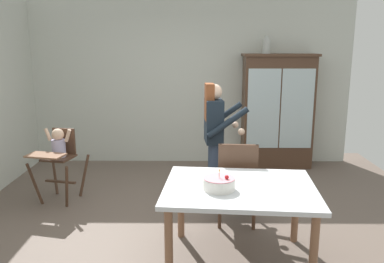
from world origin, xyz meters
The scene contains 9 objects.
ground_plane centered at (0.00, 0.00, 0.00)m, with size 6.24×6.24×0.00m, color #66564C.
wall_back centered at (0.00, 2.63, 1.35)m, with size 5.32×0.06×2.70m, color silver.
china_cabinet centered at (1.43, 2.37, 0.92)m, with size 1.17×0.48×1.83m.
ceramic_vase centered at (1.21, 2.37, 1.95)m, with size 0.13×0.13×0.27m.
high_chair_with_toddler centered at (-1.64, 0.85, 0.65)m, with size 0.68×0.77×0.95m.
adult_person centered at (0.33, 0.70, 0.97)m, with size 0.52×0.51×1.53m.
dining_table centered at (0.50, -0.60, 0.65)m, with size 1.43×1.15×0.74m.
birthday_cake centered at (0.30, -0.68, 0.79)m, with size 0.28×0.28×0.19m.
dining_chair_far_side centered at (0.56, 0.14, 0.56)m, with size 0.47×0.47×0.96m.
Camera 1 is at (0.09, -3.92, 1.99)m, focal length 36.68 mm.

